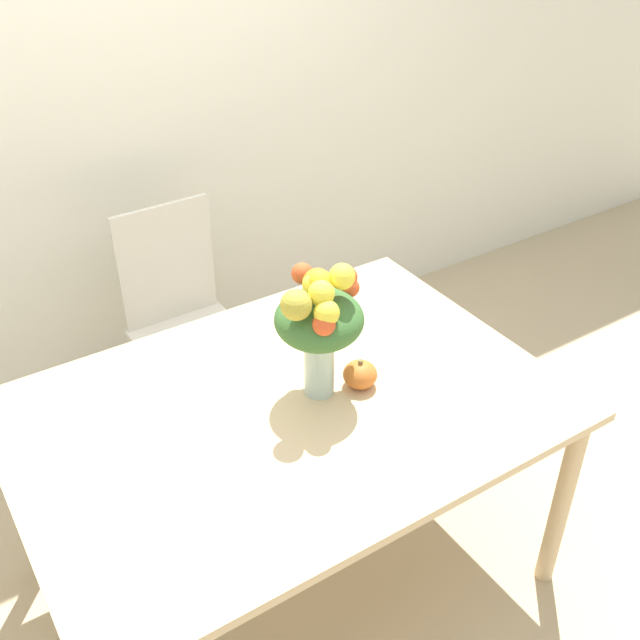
% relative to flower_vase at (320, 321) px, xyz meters
% --- Properties ---
extents(ground_plane, '(12.00, 12.00, 0.00)m').
position_rel_flower_vase_xyz_m(ground_plane, '(-0.11, 0.01, -1.03)').
color(ground_plane, tan).
extents(wall_back, '(8.00, 0.06, 2.70)m').
position_rel_flower_vase_xyz_m(wall_back, '(-0.11, 1.38, 0.32)').
color(wall_back, silver).
rests_on(wall_back, ground_plane).
extents(dining_table, '(1.58, 1.11, 0.76)m').
position_rel_flower_vase_xyz_m(dining_table, '(-0.11, 0.01, -0.34)').
color(dining_table, '#D1B284').
rests_on(dining_table, ground_plane).
extents(flower_vase, '(0.31, 0.30, 0.44)m').
position_rel_flower_vase_xyz_m(flower_vase, '(0.00, 0.00, 0.00)').
color(flower_vase, '#B2CCBC').
rests_on(flower_vase, dining_table).
extents(pumpkin, '(0.10, 0.10, 0.10)m').
position_rel_flower_vase_xyz_m(pumpkin, '(0.12, -0.04, -0.22)').
color(pumpkin, orange).
rests_on(pumpkin, dining_table).
extents(dining_chair_near_window, '(0.43, 0.43, 0.98)m').
position_rel_flower_vase_xyz_m(dining_chair_near_window, '(-0.05, 0.92, -0.52)').
color(dining_chair_near_window, silver).
rests_on(dining_chair_near_window, ground_plane).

